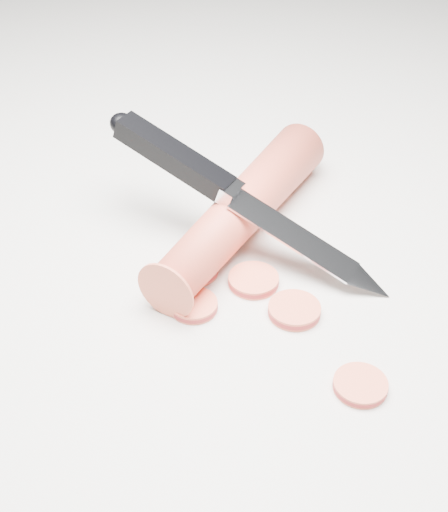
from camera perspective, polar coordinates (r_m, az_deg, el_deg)
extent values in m
plane|color=silver|center=(0.53, 2.36, -0.56)|extent=(2.40, 2.40, 0.00)
cylinder|color=#D9422E|center=(0.54, 1.46, 3.77)|extent=(0.16, 0.20, 0.04)
cylinder|color=#E8583B|center=(0.51, 2.38, -1.95)|extent=(0.04, 0.04, 0.01)
cylinder|color=#E8583B|center=(0.45, 10.86, -10.11)|extent=(0.03, 0.03, 0.01)
cylinder|color=#E8583B|center=(0.48, 5.65, -4.33)|extent=(0.04, 0.04, 0.01)
cylinder|color=#E8583B|center=(0.49, -2.43, -3.98)|extent=(0.03, 0.03, 0.01)
cylinder|color=#E8583B|center=(0.52, -2.24, -1.10)|extent=(0.03, 0.03, 0.01)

